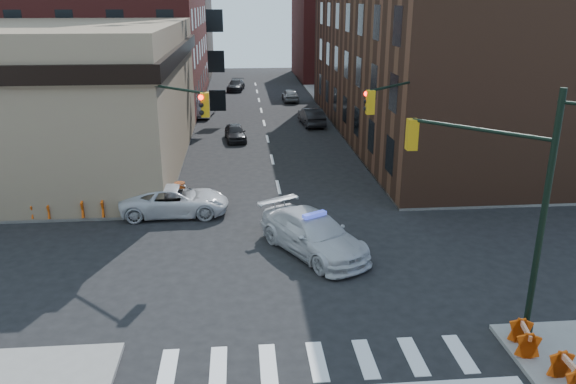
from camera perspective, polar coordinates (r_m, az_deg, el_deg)
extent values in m
plane|color=black|center=(23.69, 0.73, -7.19)|extent=(140.00, 140.00, 0.00)
cube|color=gray|center=(58.72, -25.90, 6.95)|extent=(34.00, 54.50, 0.15)
cube|color=gray|center=(60.37, 19.92, 8.01)|extent=(34.00, 54.50, 0.15)
cube|color=#857457|center=(40.91, -26.54, 8.68)|extent=(22.00, 22.00, 9.00)
cube|color=#4E2E1F|center=(46.33, 14.56, 14.16)|extent=(14.00, 34.00, 14.00)
cube|color=brown|center=(84.33, -15.09, 16.75)|extent=(20.00, 18.00, 16.00)
cube|color=#5A1E1C|center=(80.90, 6.79, 15.75)|extent=(16.00, 16.00, 12.00)
cylinder|color=black|center=(18.45, 24.43, -2.79)|extent=(0.20, 0.20, 8.00)
cylinder|color=black|center=(20.05, 22.95, -12.80)|extent=(0.44, 0.44, 0.50)
cylinder|color=black|center=(18.41, 18.80, 6.04)|extent=(3.27, 3.27, 0.12)
cube|color=#BF8C0C|center=(19.41, 12.49, 5.73)|extent=(0.35, 0.35, 1.05)
sphere|color=#FF0C05|center=(19.53, 12.86, 6.83)|extent=(0.22, 0.22, 0.22)
sphere|color=black|center=(19.60, 12.79, 5.89)|extent=(0.22, 0.22, 0.22)
sphere|color=black|center=(19.68, 12.72, 4.95)|extent=(0.22, 0.22, 0.22)
cylinder|color=black|center=(28.55, -14.31, 5.66)|extent=(0.20, 0.20, 8.00)
cylinder|color=black|center=(29.60, -13.72, -1.42)|extent=(0.44, 0.44, 0.50)
cylinder|color=black|center=(26.31, -11.81, 10.30)|extent=(3.27, 3.27, 0.12)
cube|color=#BF8C0C|center=(24.69, -8.42, 8.76)|extent=(0.35, 0.35, 1.05)
sphere|color=#FF0C05|center=(24.49, -8.85, 9.49)|extent=(0.22, 0.22, 0.22)
sphere|color=black|center=(24.54, -8.81, 8.73)|extent=(0.22, 0.22, 0.22)
sphere|color=black|center=(24.60, -8.77, 7.97)|extent=(0.22, 0.22, 0.22)
cylinder|color=black|center=(29.55, 12.84, 6.22)|extent=(0.20, 0.20, 8.00)
cylinder|color=black|center=(30.57, 12.33, -0.65)|extent=(0.44, 0.44, 0.50)
cylinder|color=black|center=(27.15, 10.98, 10.61)|extent=(3.27, 3.27, 0.12)
cube|color=#BF8C0C|center=(25.31, 8.36, 9.01)|extent=(0.35, 0.35, 1.05)
sphere|color=#FF0C05|center=(25.37, 7.97, 9.85)|extent=(0.22, 0.22, 0.22)
sphere|color=black|center=(25.42, 7.94, 9.12)|extent=(0.22, 0.22, 0.22)
sphere|color=black|center=(25.48, 7.90, 8.39)|extent=(0.22, 0.22, 0.22)
cylinder|color=black|center=(48.96, 6.53, 8.31)|extent=(0.24, 0.24, 2.60)
sphere|color=#8C4C14|center=(48.62, 6.63, 10.68)|extent=(3.00, 3.00, 3.00)
cylinder|color=black|center=(56.70, 4.95, 9.82)|extent=(0.24, 0.24, 2.60)
sphere|color=#8C4C14|center=(56.41, 5.01, 11.88)|extent=(3.00, 3.00, 3.00)
imported|color=silver|center=(24.29, 2.58, -4.28)|extent=(5.01, 6.37, 1.72)
imported|color=silver|center=(29.11, -11.40, -0.85)|extent=(5.44, 2.55, 1.50)
imported|color=black|center=(44.00, -5.38, 6.04)|extent=(1.87, 3.87, 1.27)
imported|color=#93949B|center=(53.73, -8.57, 8.43)|extent=(2.14, 4.78, 1.52)
imported|color=black|center=(68.76, -5.32, 10.75)|extent=(2.36, 4.62, 1.28)
imported|color=black|center=(49.32, 2.40, 7.68)|extent=(2.02, 4.77, 1.53)
imported|color=gray|center=(61.18, 0.22, 9.84)|extent=(1.65, 4.02, 1.36)
imported|color=black|center=(31.29, -13.40, 1.13)|extent=(0.84, 0.82, 1.95)
imported|color=black|center=(29.70, -19.18, -0.69)|extent=(0.93, 0.81, 1.66)
imported|color=#1E212D|center=(30.61, -22.16, -0.40)|extent=(1.10, 0.82, 1.74)
cylinder|color=#F1400B|center=(25.56, 3.96, -3.97)|extent=(0.65, 0.65, 1.00)
cylinder|color=red|center=(31.07, -10.91, 0.02)|extent=(0.75, 0.75, 1.05)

